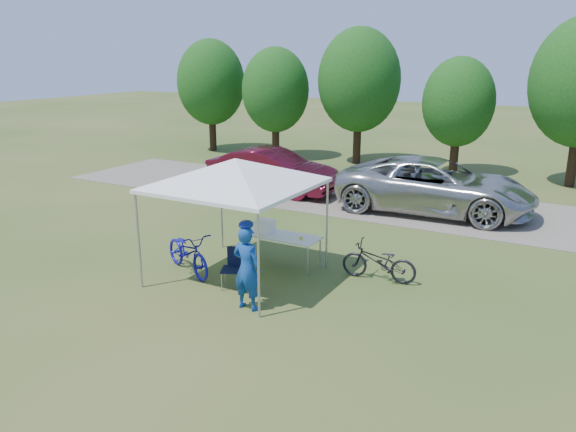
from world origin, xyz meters
The scene contains 13 objects.
ground centered at (0.00, 0.00, 0.00)m, with size 100.00×100.00×0.00m, color #2D5119.
gravel_strip centered at (0.00, 8.00, 0.01)m, with size 24.00×5.00×0.02m, color gray.
canopy centered at (0.00, 0.00, 2.65)m, with size 4.53×4.53×3.00m.
treeline centered at (-0.29, 14.05, 3.53)m, with size 24.89×4.28×6.30m.
folding_table centered at (0.49, 1.13, 0.71)m, with size 1.83×0.76×0.75m.
folding_chair centered at (0.23, -0.46, 0.51)m, with size 0.59×0.62×0.87m.
cooler centered at (0.04, 1.13, 0.92)m, with size 0.44×0.30×0.32m.
ice_cream_cup centered at (1.04, 1.08, 0.78)m, with size 0.08×0.08×0.06m, color yellow.
cyclist centered at (1.09, -1.28, 0.86)m, with size 0.62×0.41×1.71m, color #124296.
bike_blue centered at (-1.15, -0.32, 0.50)m, with size 0.67×1.91×1.00m, color #14119D.
bike_dark centered at (2.85, 1.36, 0.44)m, with size 0.59×1.68×0.88m, color black.
minivan centered at (2.42, 7.56, 0.87)m, with size 2.83×6.14×1.71m, color beige.
sedan centered at (-3.45, 7.37, 0.81)m, with size 1.67×4.78×1.58m, color #540E1F.
Camera 1 is at (6.76, -9.83, 4.86)m, focal length 35.00 mm.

